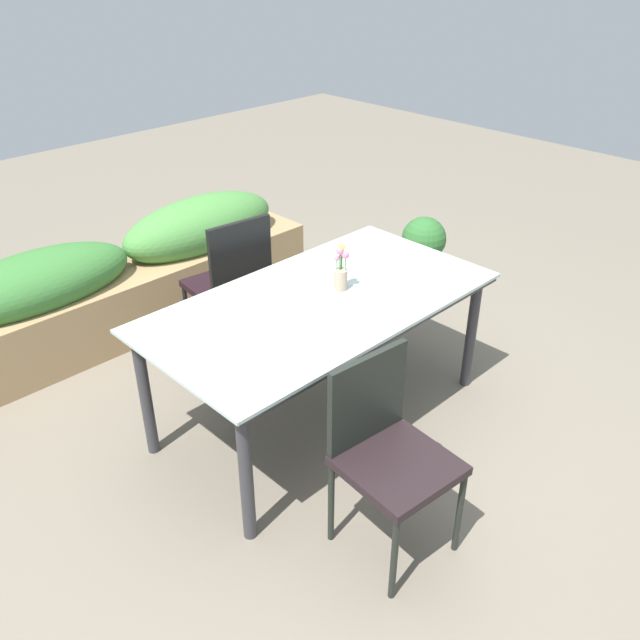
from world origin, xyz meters
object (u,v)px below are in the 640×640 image
dining_table (320,311)px  chair_far_side (232,280)px  planter_box (131,278)px  flower_vase (341,272)px  chair_near_left (386,445)px  potted_plant (423,253)px

dining_table → chair_far_side: bearing=86.9°
chair_far_side → planter_box: bearing=113.1°
dining_table → chair_far_side: size_ratio=1.91×
flower_vase → planter_box: bearing=102.5°
dining_table → chair_far_side: chair_far_side is taller
dining_table → chair_near_left: 0.90m
potted_plant → dining_table: bearing=-161.0°
planter_box → potted_plant: bearing=-30.4°
chair_near_left → potted_plant: 2.39m
planter_box → dining_table: bearing=-83.0°
chair_near_left → flower_vase: (0.55, 0.80, 0.32)m
dining_table → potted_plant: 1.71m
dining_table → chair_near_left: (-0.40, -0.79, -0.15)m
dining_table → potted_plant: bearing=19.0°
planter_box → potted_plant: planter_box is taller
chair_far_side → flower_vase: flower_vase is taller
chair_near_left → planter_box: bearing=-89.4°
dining_table → potted_plant: size_ratio=3.16×
dining_table → potted_plant: (1.58, 0.54, -0.37)m
flower_vase → chair_near_left: bearing=-124.7°
flower_vase → chair_far_side: bearing=98.2°
chair_far_side → potted_plant: chair_far_side is taller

